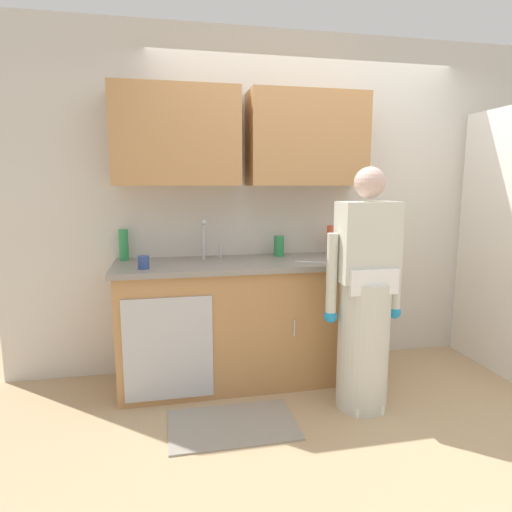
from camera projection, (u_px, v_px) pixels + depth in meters
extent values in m
plane|color=tan|center=(349.00, 417.00, 2.83)|extent=(9.00, 9.00, 0.00)
cube|color=beige|center=(304.00, 204.00, 3.62)|extent=(4.80, 0.10, 2.70)
cube|color=#B27F4C|center=(176.00, 137.00, 3.12)|extent=(0.91, 0.34, 0.70)
cube|color=#B27F4C|center=(307.00, 140.00, 3.32)|extent=(0.91, 0.34, 0.70)
cube|color=silver|center=(508.00, 244.00, 3.33)|extent=(0.04, 1.10, 2.10)
cube|color=#B27F4C|center=(247.00, 323.00, 3.32)|extent=(1.90, 0.60, 0.90)
cube|color=#B7BABF|center=(169.00, 349.00, 2.91)|extent=(0.60, 0.01, 0.72)
cylinder|color=silver|center=(294.00, 328.00, 3.07)|extent=(0.01, 0.01, 0.12)
cylinder|color=silver|center=(350.00, 324.00, 3.15)|extent=(0.01, 0.01, 0.12)
cube|color=gray|center=(247.00, 263.00, 3.24)|extent=(1.96, 0.66, 0.04)
cube|color=#B7BABF|center=(211.00, 265.00, 3.19)|extent=(0.50, 0.36, 0.03)
cylinder|color=#B7BABF|center=(203.00, 240.00, 3.30)|extent=(0.02, 0.02, 0.30)
sphere|color=#B7BABF|center=(204.00, 222.00, 3.22)|extent=(0.04, 0.04, 0.04)
cylinder|color=#B7BABF|center=(220.00, 252.00, 3.34)|extent=(0.02, 0.02, 0.10)
cube|color=white|center=(362.00, 403.00, 2.94)|extent=(0.20, 0.26, 0.06)
cylinder|color=beige|center=(363.00, 345.00, 2.90)|extent=(0.34, 0.34, 0.88)
cube|color=beige|center=(367.00, 242.00, 2.78)|extent=(0.38, 0.22, 0.52)
sphere|color=#C9A89A|center=(370.00, 183.00, 2.72)|extent=(0.20, 0.20, 0.20)
cube|color=white|center=(374.00, 282.00, 2.71)|extent=(0.32, 0.04, 0.16)
cylinder|color=beige|center=(332.00, 275.00, 2.79)|extent=(0.07, 0.07, 0.55)
sphere|color=#1E8CCC|center=(330.00, 316.00, 2.84)|extent=(0.09, 0.09, 0.09)
cylinder|color=beige|center=(396.00, 272.00, 2.88)|extent=(0.07, 0.07, 0.55)
sphere|color=#1E8CCC|center=(394.00, 312.00, 2.93)|extent=(0.09, 0.09, 0.09)
cube|color=gray|center=(233.00, 425.00, 2.72)|extent=(0.80, 0.50, 0.01)
cylinder|color=#2D8C4C|center=(279.00, 246.00, 3.44)|extent=(0.08, 0.08, 0.16)
cylinder|color=#2D8C4C|center=(124.00, 245.00, 3.26)|extent=(0.07, 0.07, 0.24)
cylinder|color=#D8D14C|center=(354.00, 243.00, 3.56)|extent=(0.07, 0.07, 0.18)
cylinder|color=#E05933|center=(331.00, 240.00, 3.52)|extent=(0.07, 0.07, 0.24)
cylinder|color=#33478C|center=(143.00, 262.00, 2.92)|extent=(0.08, 0.08, 0.09)
cube|color=silver|center=(311.00, 262.00, 3.18)|extent=(0.23, 0.12, 0.01)
cube|color=#4CBF4C|center=(351.00, 258.00, 3.27)|extent=(0.11, 0.07, 0.03)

